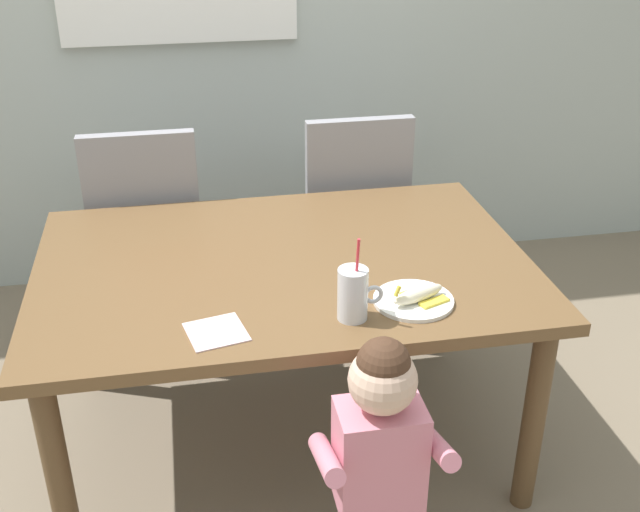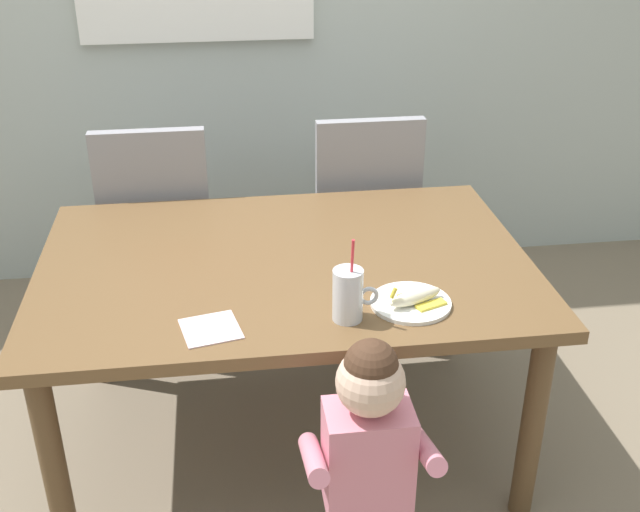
# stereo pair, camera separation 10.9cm
# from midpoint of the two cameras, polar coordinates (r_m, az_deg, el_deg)

# --- Properties ---
(ground_plane) EXTENTS (24.00, 24.00, 0.00)m
(ground_plane) POSITION_cam_midpoint_polar(r_m,az_deg,el_deg) (2.85, -1.17, -13.07)
(ground_plane) COLOR #7A6B56
(dining_table) EXTENTS (1.54, 1.05, 0.71)m
(dining_table) POSITION_cam_midpoint_polar(r_m,az_deg,el_deg) (2.48, -1.30, -1.92)
(dining_table) COLOR brown
(dining_table) RESTS_ON ground
(dining_chair_left) EXTENTS (0.44, 0.45, 0.96)m
(dining_chair_left) POSITION_cam_midpoint_polar(r_m,az_deg,el_deg) (3.16, -10.83, 2.44)
(dining_chair_left) COLOR gray
(dining_chair_left) RESTS_ON ground
(dining_chair_right) EXTENTS (0.44, 0.44, 0.96)m
(dining_chair_right) POSITION_cam_midpoint_polar(r_m,az_deg,el_deg) (3.22, 4.11, 3.43)
(dining_chair_right) COLOR gray
(dining_chair_right) RESTS_ON ground
(toddler_standing) EXTENTS (0.33, 0.24, 0.84)m
(toddler_standing) POSITION_cam_midpoint_polar(r_m,az_deg,el_deg) (2.01, 5.15, -13.81)
(toddler_standing) COLOR #3F4760
(toddler_standing) RESTS_ON ground
(milk_cup) EXTENTS (0.13, 0.08, 0.25)m
(milk_cup) POSITION_cam_midpoint_polar(r_m,az_deg,el_deg) (2.11, 3.56, -3.08)
(milk_cup) COLOR silver
(milk_cup) RESTS_ON dining_table
(snack_plate) EXTENTS (0.23, 0.23, 0.01)m
(snack_plate) POSITION_cam_midpoint_polar(r_m,az_deg,el_deg) (2.22, 8.06, -3.44)
(snack_plate) COLOR white
(snack_plate) RESTS_ON dining_table
(peeled_banana) EXTENTS (0.18, 0.13, 0.07)m
(peeled_banana) POSITION_cam_midpoint_polar(r_m,az_deg,el_deg) (2.20, 8.46, -3.02)
(peeled_banana) COLOR #F4EAC6
(peeled_banana) RESTS_ON snack_plate
(paper_napkin) EXTENTS (0.18, 0.18, 0.00)m
(paper_napkin) POSITION_cam_midpoint_polar(r_m,az_deg,el_deg) (2.11, -6.56, -5.36)
(paper_napkin) COLOR silver
(paper_napkin) RESTS_ON dining_table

